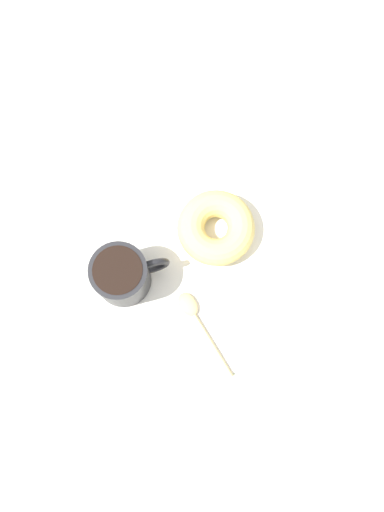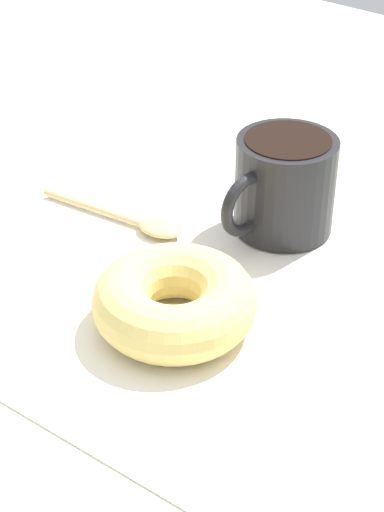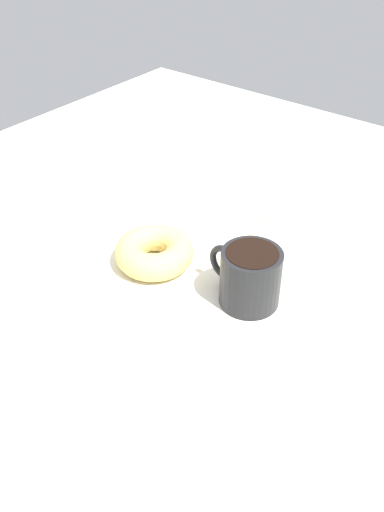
# 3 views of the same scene
# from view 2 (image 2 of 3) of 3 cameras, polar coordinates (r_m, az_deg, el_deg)

# --- Properties ---
(ground_plane) EXTENTS (1.20, 1.20, 0.02)m
(ground_plane) POSITION_cam_2_polar(r_m,az_deg,el_deg) (0.64, -1.15, -1.35)
(ground_plane) COLOR beige
(napkin) EXTENTS (0.36, 0.36, 0.00)m
(napkin) POSITION_cam_2_polar(r_m,az_deg,el_deg) (0.62, -0.00, -1.65)
(napkin) COLOR white
(napkin) RESTS_ON ground_plane
(coffee_cup) EXTENTS (0.11, 0.08, 0.08)m
(coffee_cup) POSITION_cam_2_polar(r_m,az_deg,el_deg) (0.66, 6.11, 4.83)
(coffee_cup) COLOR black
(coffee_cup) RESTS_ON napkin
(donut) EXTENTS (0.11, 0.11, 0.04)m
(donut) POSITION_cam_2_polar(r_m,az_deg,el_deg) (0.56, -1.17, -3.02)
(donut) COLOR #E5C66B
(donut) RESTS_ON napkin
(spoon) EXTENTS (0.03, 0.13, 0.01)m
(spoon) POSITION_cam_2_polar(r_m,az_deg,el_deg) (0.67, -3.47, 2.26)
(spoon) COLOR #D8B772
(spoon) RESTS_ON napkin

